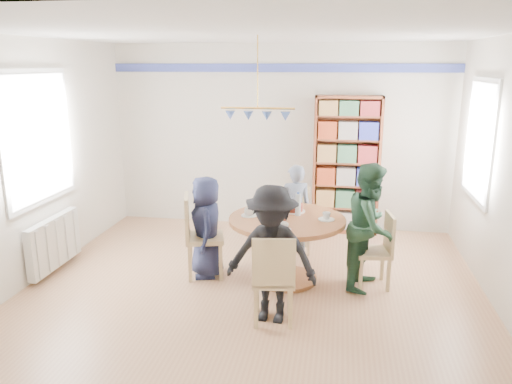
% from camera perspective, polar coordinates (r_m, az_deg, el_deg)
% --- Properties ---
extents(ground, '(5.00, 5.00, 0.00)m').
position_cam_1_polar(ground, '(5.45, -0.72, -11.82)').
color(ground, tan).
extents(room_shell, '(5.00, 5.00, 5.00)m').
position_cam_1_polar(room_shell, '(5.83, -1.77, 6.95)').
color(room_shell, white).
rests_on(room_shell, ground).
extents(radiator, '(0.12, 1.00, 0.60)m').
position_cam_1_polar(radiator, '(6.42, -22.06, -5.37)').
color(radiator, silver).
rests_on(radiator, ground).
extents(dining_table, '(1.30, 1.30, 0.75)m').
position_cam_1_polar(dining_table, '(5.62, 3.55, -4.84)').
color(dining_table, brown).
rests_on(dining_table, ground).
extents(chair_left, '(0.53, 0.53, 0.97)m').
position_cam_1_polar(chair_left, '(5.79, -6.72, -4.56)').
color(chair_left, tan).
rests_on(chair_left, ground).
extents(chair_right, '(0.42, 0.42, 0.84)m').
position_cam_1_polar(chair_right, '(5.67, 13.94, -6.10)').
color(chair_right, tan).
rests_on(chair_right, ground).
extents(chair_far, '(0.43, 0.43, 0.85)m').
position_cam_1_polar(chair_far, '(6.58, 4.53, -2.75)').
color(chair_far, tan).
rests_on(chair_far, ground).
extents(chair_near, '(0.45, 0.45, 0.90)m').
position_cam_1_polar(chair_near, '(4.71, 2.02, -9.57)').
color(chair_near, tan).
rests_on(chair_near, ground).
extents(person_left, '(0.54, 0.67, 1.19)m').
position_cam_1_polar(person_left, '(5.77, -5.68, -3.98)').
color(person_left, '#181C35').
rests_on(person_left, ground).
extents(person_right, '(0.71, 0.81, 1.40)m').
position_cam_1_polar(person_right, '(5.56, 12.97, -3.85)').
color(person_right, '#1C3825').
rests_on(person_right, ground).
extents(person_far, '(0.49, 0.38, 1.18)m').
position_cam_1_polar(person_far, '(6.43, 4.45, -2.01)').
color(person_far, gray).
rests_on(person_far, ground).
extents(person_near, '(0.91, 0.58, 1.34)m').
position_cam_1_polar(person_near, '(4.72, 1.79, -7.17)').
color(person_near, black).
rests_on(person_near, ground).
extents(bookshelf, '(0.94, 0.28, 1.98)m').
position_cam_1_polar(bookshelf, '(7.28, 10.29, 2.87)').
color(bookshelf, maroon).
rests_on(bookshelf, ground).
extents(tableware, '(1.04, 1.04, 0.27)m').
position_cam_1_polar(tableware, '(5.57, 3.39, -2.28)').
color(tableware, white).
rests_on(tableware, dining_table).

